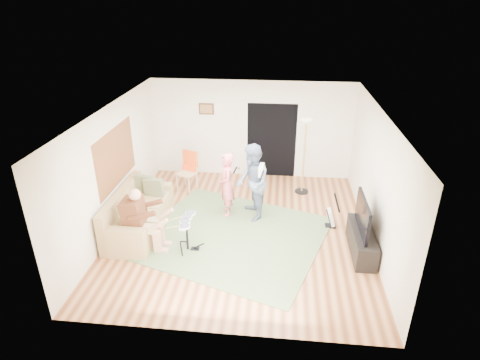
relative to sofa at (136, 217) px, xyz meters
name	(u,v)px	position (x,y,z in m)	size (l,w,h in m)	color
floor	(241,230)	(2.30, 0.21, -0.30)	(6.00, 6.00, 0.00)	brown
walls	(241,174)	(2.30, 0.21, 1.05)	(5.50, 6.00, 2.70)	white
ceiling	(241,111)	(2.30, 0.21, 2.40)	(6.00, 6.00, 0.00)	white
window_blinds	(116,157)	(-0.44, 0.41, 1.25)	(2.05, 2.05, 0.00)	brown
doorway	(271,141)	(2.85, 3.20, 0.75)	(2.10, 2.10, 0.00)	black
picture_frame	(206,109)	(1.05, 3.20, 1.60)	(0.42, 0.03, 0.32)	#3F2314
area_rug	(232,236)	(2.13, -0.06, -0.30)	(3.70, 3.30, 0.02)	#536B41
sofa	(136,217)	(0.00, 0.00, 0.00)	(0.93, 2.26, 0.92)	#A68753
drummer	(144,225)	(0.43, -0.65, 0.21)	(0.86, 0.48, 1.33)	#5B2E19
drum_kit	(187,236)	(1.30, -0.65, 0.02)	(0.40, 0.72, 0.75)	black
singer	(227,185)	(1.90, 0.89, 0.46)	(0.56, 0.36, 1.52)	#E6646E
microphone	(235,170)	(2.10, 0.89, 0.83)	(0.06, 0.06, 0.24)	black
guitarist	(252,183)	(2.50, 0.78, 0.59)	(0.87, 0.68, 1.79)	slate
guitar_held	(261,170)	(2.70, 0.78, 0.91)	(0.12, 0.60, 0.26)	white
guitar_spare	(331,217)	(4.30, 0.56, -0.06)	(0.30, 0.27, 0.84)	black
torchiere_lamp	(305,143)	(3.71, 2.22, 1.05)	(0.35, 0.35, 1.98)	black
dining_chair	(187,176)	(0.68, 2.11, 0.06)	(0.57, 0.60, 1.03)	tan
tv_cabinet	(361,241)	(4.80, -0.37, -0.05)	(0.40, 1.40, 0.50)	black
television	(363,215)	(4.75, -0.37, 0.55)	(0.06, 1.17, 0.68)	black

